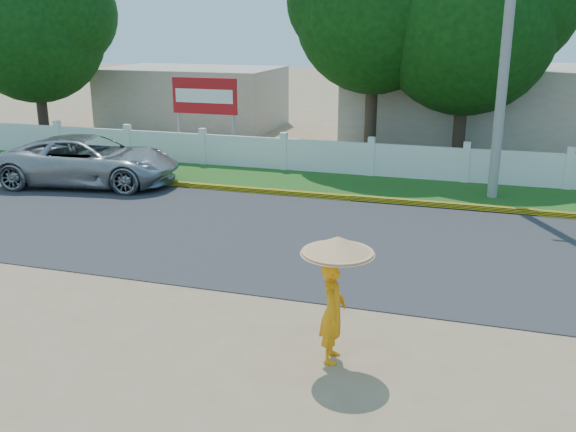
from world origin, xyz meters
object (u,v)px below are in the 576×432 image
object	(u,v)px
utility_pole	(506,45)
billboard	(205,100)
vehicle	(89,161)
monk_with_parasol	(335,281)

from	to	relation	value
utility_pole	billboard	distance (m)	10.79
utility_pole	vehicle	size ratio (longest dim) A/B	1.56
utility_pole	billboard	bearing A→B (deg)	165.08
utility_pole	monk_with_parasol	size ratio (longest dim) A/B	4.36
utility_pole	billboard	size ratio (longest dim) A/B	2.91
monk_with_parasol	billboard	world-z (taller)	billboard
vehicle	billboard	distance (m)	5.29
utility_pole	monk_with_parasol	bearing A→B (deg)	-102.17
monk_with_parasol	utility_pole	bearing A→B (deg)	77.83
vehicle	monk_with_parasol	xyz separation A→B (m)	(9.76, -8.35, 0.52)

